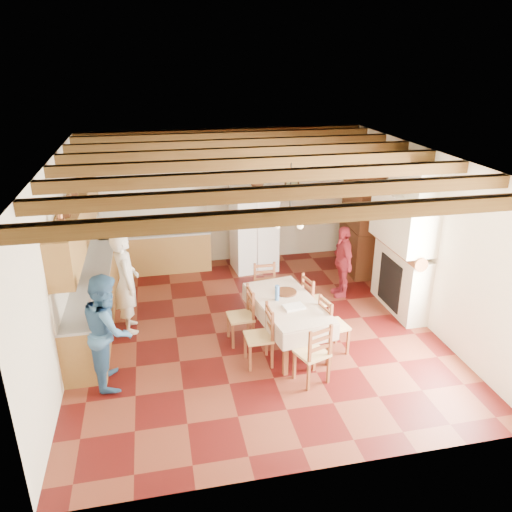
{
  "coord_description": "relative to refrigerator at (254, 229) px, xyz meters",
  "views": [
    {
      "loc": [
        -1.53,
        -7.41,
        4.46
      ],
      "look_at": [
        0.1,
        0.3,
        1.25
      ],
      "focal_mm": 35.0,
      "sensor_mm": 36.0,
      "label": 1
    }
  ],
  "objects": [
    {
      "name": "floor",
      "position": [
        -0.55,
        -2.64,
        -0.93
      ],
      "size": [
        6.0,
        6.5,
        0.02
      ],
      "primitive_type": "cube",
      "color": "#450C0B",
      "rests_on": "ground"
    },
    {
      "name": "ceiling",
      "position": [
        -0.55,
        -2.64,
        2.09
      ],
      "size": [
        6.0,
        6.5,
        0.02
      ],
      "primitive_type": "cube",
      "color": "silver",
      "rests_on": "ground"
    },
    {
      "name": "wall_back",
      "position": [
        -0.55,
        0.62,
        0.58
      ],
      "size": [
        6.0,
        0.02,
        3.0
      ],
      "primitive_type": "cube",
      "color": "#F3EACB",
      "rests_on": "ground"
    },
    {
      "name": "wall_front",
      "position": [
        -0.55,
        -5.9,
        0.58
      ],
      "size": [
        6.0,
        0.02,
        3.0
      ],
      "primitive_type": "cube",
      "color": "#F3EACB",
      "rests_on": "ground"
    },
    {
      "name": "wall_left",
      "position": [
        -3.56,
        -2.64,
        0.58
      ],
      "size": [
        0.02,
        6.5,
        3.0
      ],
      "primitive_type": "cube",
      "color": "#F3EACB",
      "rests_on": "ground"
    },
    {
      "name": "wall_right",
      "position": [
        2.46,
        -2.64,
        0.58
      ],
      "size": [
        0.02,
        6.5,
        3.0
      ],
      "primitive_type": "cube",
      "color": "#F3EACB",
      "rests_on": "ground"
    },
    {
      "name": "ceiling_beams",
      "position": [
        -0.55,
        -2.64,
        1.99
      ],
      "size": [
        6.0,
        6.3,
        0.16
      ],
      "primitive_type": null,
      "color": "#3B240E",
      "rests_on": "ground"
    },
    {
      "name": "lower_cabinets_left",
      "position": [
        -3.25,
        -1.59,
        -0.49
      ],
      "size": [
        0.6,
        4.3,
        0.86
      ],
      "primitive_type": "cube",
      "color": "brown",
      "rests_on": "ground"
    },
    {
      "name": "lower_cabinets_back",
      "position": [
        -2.1,
        0.31,
        -0.49
      ],
      "size": [
        2.3,
        0.6,
        0.86
      ],
      "primitive_type": "cube",
      "color": "brown",
      "rests_on": "ground"
    },
    {
      "name": "countertop_left",
      "position": [
        -3.25,
        -1.59,
        -0.04
      ],
      "size": [
        0.62,
        4.3,
        0.04
      ],
      "primitive_type": "cube",
      "color": "gray",
      "rests_on": "lower_cabinets_left"
    },
    {
      "name": "countertop_back",
      "position": [
        -2.1,
        0.31,
        -0.04
      ],
      "size": [
        2.34,
        0.62,
        0.04
      ],
      "primitive_type": "cube",
      "color": "gray",
      "rests_on": "lower_cabinets_back"
    },
    {
      "name": "backsplash_left",
      "position": [
        -3.54,
        -1.59,
        0.28
      ],
      "size": [
        0.03,
        4.3,
        0.6
      ],
      "primitive_type": "cube",
      "color": "beige",
      "rests_on": "ground"
    },
    {
      "name": "backsplash_back",
      "position": [
        -2.1,
        0.59,
        0.28
      ],
      "size": [
        2.3,
        0.03,
        0.6
      ],
      "primitive_type": "cube",
      "color": "beige",
      "rests_on": "ground"
    },
    {
      "name": "upper_cabinets",
      "position": [
        -3.38,
        -1.59,
        0.93
      ],
      "size": [
        0.35,
        4.2,
        0.7
      ],
      "primitive_type": "cube",
      "color": "brown",
      "rests_on": "ground"
    },
    {
      "name": "fireplace",
      "position": [
        2.17,
        -2.44,
        0.48
      ],
      "size": [
        0.56,
        1.6,
        2.8
      ],
      "primitive_type": null,
      "color": "beige",
      "rests_on": "ground"
    },
    {
      "name": "wall_picture",
      "position": [
        1.0,
        0.59,
        0.93
      ],
      "size": [
        0.34,
        0.03,
        0.42
      ],
      "primitive_type": "cube",
      "color": "black",
      "rests_on": "ground"
    },
    {
      "name": "refrigerator",
      "position": [
        0.0,
        0.0,
        0.0
      ],
      "size": [
        0.99,
        0.84,
        1.84
      ],
      "primitive_type": "cube",
      "rotation": [
        0.0,
        0.0,
        0.09
      ],
      "color": "white",
      "rests_on": "floor"
    },
    {
      "name": "hutch",
      "position": [
        2.2,
        -0.6,
        0.21
      ],
      "size": [
        0.59,
        1.27,
        2.26
      ],
      "primitive_type": null,
      "rotation": [
        0.0,
        0.0,
        -0.05
      ],
      "color": "#391D0F",
      "rests_on": "floor"
    },
    {
      "name": "dining_table",
      "position": [
        -0.11,
        -3.19,
        -0.23
      ],
      "size": [
        1.15,
        1.89,
        0.78
      ],
      "rotation": [
        0.0,
        0.0,
        0.14
      ],
      "color": "white",
      "rests_on": "floor"
    },
    {
      "name": "chandelier",
      "position": [
        -0.11,
        -3.19,
        1.33
      ],
      "size": [
        0.47,
        0.47,
        0.03
      ],
      "primitive_type": "torus",
      "color": "black",
      "rests_on": "ground"
    },
    {
      "name": "chair_left_near",
      "position": [
        -0.69,
        -3.65,
        -0.44
      ],
      "size": [
        0.41,
        0.42,
        0.96
      ],
      "primitive_type": null,
      "rotation": [
        0.0,
        0.0,
        -1.56
      ],
      "color": "brown",
      "rests_on": "floor"
    },
    {
      "name": "chair_left_far",
      "position": [
        -0.84,
        -2.97,
        -0.44
      ],
      "size": [
        0.42,
        0.44,
        0.96
      ],
      "primitive_type": null,
      "rotation": [
        0.0,
        0.0,
        -1.52
      ],
      "color": "brown",
      "rests_on": "floor"
    },
    {
      "name": "chair_right_near",
      "position": [
        0.55,
        -3.56,
        -0.44
      ],
      "size": [
        0.47,
        0.48,
        0.96
      ],
      "primitive_type": null,
      "rotation": [
        0.0,
        0.0,
        1.75
      ],
      "color": "brown",
      "rests_on": "floor"
    },
    {
      "name": "chair_right_far",
      "position": [
        0.53,
        -2.71,
        -0.44
      ],
      "size": [
        0.47,
        0.49,
        0.96
      ],
      "primitive_type": null,
      "rotation": [
        0.0,
        0.0,
        1.76
      ],
      "color": "brown",
      "rests_on": "floor"
    },
    {
      "name": "chair_end_near",
      "position": [
        -0.03,
        -4.24,
        -0.44
      ],
      "size": [
        0.53,
        0.52,
        0.96
      ],
      "primitive_type": null,
      "rotation": [
        0.0,
        0.0,
        3.48
      ],
      "color": "brown",
      "rests_on": "floor"
    },
    {
      "name": "chair_end_far",
      "position": [
        -0.22,
        -2.16,
        -0.44
      ],
      "size": [
        0.43,
        0.41,
        0.96
      ],
      "primitive_type": null,
      "rotation": [
        0.0,
        0.0,
        -0.02
      ],
      "color": "brown",
      "rests_on": "floor"
    },
    {
      "name": "person_man",
      "position": [
        -2.65,
        -2.18,
        -0.02
      ],
      "size": [
        0.52,
        0.71,
        1.79
      ],
      "primitive_type": "imported",
      "rotation": [
        0.0,
        0.0,
        1.71
      ],
      "color": "silver",
      "rests_on": "floor"
    },
    {
      "name": "person_woman_blue",
      "position": [
        -2.86,
        -3.63,
        -0.08
      ],
      "size": [
        0.69,
        0.86,
        1.69
      ],
      "primitive_type": "imported",
      "rotation": [
        0.0,
        0.0,
        1.63
      ],
      "color": "#345F8E",
      "rests_on": "floor"
    },
    {
      "name": "person_woman_red",
      "position": [
        1.41,
        -1.67,
        -0.2
      ],
      "size": [
        0.38,
        0.85,
        1.43
      ],
      "primitive_type": "imported",
      "rotation": [
        0.0,
        0.0,
        -1.61
      ],
      "color": "maroon",
      "rests_on": "floor"
    },
    {
      "name": "microwave",
      "position": [
        -1.45,
        0.31,
        0.12
      ],
      "size": [
        0.6,
        0.49,
        0.29
      ],
      "primitive_type": "imported",
      "rotation": [
        0.0,
        0.0,
        -0.31
      ],
      "color": "silver",
      "rests_on": "countertop_back"
    },
    {
      "name": "fridge_vase",
      "position": [
        0.07,
        0.0,
        1.08
      ],
      "size": [
        0.34,
        0.34,
        0.32
      ],
      "primitive_type": "imported",
      "rotation": [
        0.0,
        0.0,
        0.11
      ],
      "color": "#391D0F",
      "rests_on": "refrigerator"
    }
  ]
}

